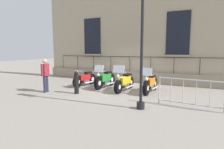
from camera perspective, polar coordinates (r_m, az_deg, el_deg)
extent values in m
plane|color=gray|center=(10.16, 1.20, -4.15)|extent=(60.00, 60.00, 0.00)
cube|color=tan|center=(12.41, 6.30, 13.56)|extent=(0.60, 12.95, 6.75)
cube|color=gray|center=(12.10, 5.50, -0.64)|extent=(0.20, 12.95, 0.70)
cube|color=black|center=(11.42, 19.62, 11.92)|extent=(0.06, 1.30, 2.45)
cube|color=gray|center=(11.30, 19.30, 5.50)|extent=(0.24, 1.50, 0.10)
cube|color=black|center=(13.32, -6.09, 11.60)|extent=(0.06, 1.30, 2.45)
cube|color=gray|center=(13.22, -6.19, 6.09)|extent=(0.24, 1.50, 0.10)
cube|color=black|center=(11.95, 5.51, 5.47)|extent=(0.03, 10.88, 0.03)
cylinder|color=black|center=(14.76, -14.80, 3.80)|extent=(0.02, 0.02, 0.94)
cylinder|color=black|center=(13.91, -10.52, 3.71)|extent=(0.02, 0.02, 0.94)
cylinder|color=black|center=(13.16, -5.72, 3.60)|extent=(0.02, 0.02, 0.94)
cylinder|color=black|center=(12.51, -0.39, 3.43)|extent=(0.02, 0.02, 0.94)
cylinder|color=black|center=(11.97, 5.48, 3.22)|extent=(0.02, 0.02, 0.94)
cylinder|color=black|center=(11.57, 11.82, 2.95)|extent=(0.02, 0.02, 0.94)
cylinder|color=black|center=(11.33, 18.51, 2.63)|extent=(0.02, 0.02, 0.94)
cylinder|color=black|center=(11.24, 25.40, 2.26)|extent=(0.02, 0.02, 0.94)
cylinder|color=black|center=(10.40, -10.59, -2.20)|extent=(0.66, 0.21, 0.65)
cylinder|color=silver|center=(10.40, -10.59, -2.20)|extent=(0.24, 0.17, 0.23)
cylinder|color=black|center=(11.34, -6.22, -1.33)|extent=(0.66, 0.21, 0.65)
cylinder|color=silver|center=(11.34, -6.22, -1.33)|extent=(0.24, 0.17, 0.23)
cube|color=red|center=(10.80, -8.50, -0.81)|extent=(0.85, 0.34, 0.29)
cube|color=#4C4C51|center=(10.90, -8.13, -1.88)|extent=(0.51, 0.25, 0.23)
cube|color=black|center=(11.02, -7.37, 0.57)|extent=(0.48, 0.27, 0.10)
cylinder|color=silver|center=(10.39, -10.44, -0.55)|extent=(0.17, 0.08, 0.60)
cylinder|color=silver|center=(10.39, -10.29, 1.10)|extent=(0.10, 0.54, 0.04)
sphere|color=white|center=(10.33, -10.72, 0.05)|extent=(0.16, 0.16, 0.16)
cylinder|color=silver|center=(10.95, -7.06, -2.42)|extent=(0.74, 0.17, 0.08)
cylinder|color=black|center=(9.66, -4.14, -2.64)|extent=(0.72, 0.15, 0.71)
cylinder|color=silver|center=(9.66, -4.14, -2.64)|extent=(0.26, 0.15, 0.25)
cylinder|color=black|center=(10.80, -0.26, -1.54)|extent=(0.72, 0.15, 0.71)
cylinder|color=silver|center=(10.80, -0.26, -1.54)|extent=(0.26, 0.15, 0.25)
cube|color=#1E842D|center=(10.15, -2.24, -0.87)|extent=(0.94, 0.34, 0.36)
cube|color=#4C4C51|center=(10.27, -1.95, -2.22)|extent=(0.57, 0.26, 0.25)
cube|color=black|center=(10.44, -1.19, 0.62)|extent=(0.53, 0.29, 0.10)
cylinder|color=silver|center=(9.65, -3.99, -0.83)|extent=(0.16, 0.07, 0.61)
cylinder|color=silver|center=(9.65, -3.85, 0.99)|extent=(0.07, 0.64, 0.04)
sphere|color=white|center=(9.57, -4.23, -0.15)|extent=(0.16, 0.16, 0.16)
cylinder|color=silver|center=(10.37, -0.67, -2.82)|extent=(0.84, 0.12, 0.08)
cube|color=silver|center=(9.59, -4.05, 1.84)|extent=(0.15, 0.53, 0.36)
cylinder|color=black|center=(8.80, 1.93, -3.83)|extent=(0.65, 0.18, 0.64)
cylinder|color=silver|center=(8.80, 1.93, -3.83)|extent=(0.23, 0.18, 0.23)
cylinder|color=black|center=(10.12, 5.58, -2.39)|extent=(0.65, 0.18, 0.64)
cylinder|color=silver|center=(10.12, 5.58, -2.39)|extent=(0.23, 0.18, 0.23)
cube|color=gold|center=(9.37, 3.77, -1.78)|extent=(1.03, 0.36, 0.36)
cube|color=#4C4C51|center=(9.50, 4.01, -3.20)|extent=(0.62, 0.28, 0.23)
cube|color=black|center=(9.70, 4.77, -0.08)|extent=(0.58, 0.31, 0.10)
cylinder|color=silver|center=(8.79, 2.08, -1.53)|extent=(0.16, 0.07, 0.71)
cylinder|color=silver|center=(8.78, 2.23, 0.77)|extent=(0.06, 0.70, 0.04)
sphere|color=white|center=(8.70, 1.88, -0.49)|extent=(0.16, 0.16, 0.16)
cylinder|color=silver|center=(9.64, 5.45, -3.75)|extent=(0.92, 0.12, 0.08)
cube|color=silver|center=(8.71, 2.07, 1.71)|extent=(0.15, 0.58, 0.36)
cylinder|color=black|center=(8.61, 10.50, -4.12)|extent=(0.68, 0.18, 0.67)
cylinder|color=silver|center=(8.61, 10.50, -4.12)|extent=(0.24, 0.18, 0.24)
cylinder|color=black|center=(9.83, 12.79, -2.74)|extent=(0.68, 0.18, 0.67)
cylinder|color=silver|center=(9.83, 12.79, -2.74)|extent=(0.24, 0.18, 0.24)
cube|color=orange|center=(9.13, 11.67, -2.13)|extent=(0.88, 0.29, 0.34)
cube|color=#4C4C51|center=(9.27, 11.80, -3.53)|extent=(0.53, 0.23, 0.24)
cube|color=black|center=(9.44, 12.31, -0.62)|extent=(0.50, 0.25, 0.10)
cylinder|color=silver|center=(8.60, 10.64, -2.12)|extent=(0.16, 0.07, 0.60)
cylinder|color=silver|center=(8.60, 10.79, -0.11)|extent=(0.06, 0.56, 0.04)
sphere|color=white|center=(8.51, 10.52, -1.41)|extent=(0.16, 0.16, 0.16)
cylinder|color=silver|center=(9.41, 12.90, -4.13)|extent=(0.78, 0.11, 0.08)
cube|color=silver|center=(8.53, 10.70, 0.84)|extent=(0.14, 0.47, 0.36)
cylinder|color=black|center=(6.67, 8.79, -9.41)|extent=(0.28, 0.28, 0.24)
cylinder|color=black|center=(6.38, 9.16, 8.56)|extent=(0.10, 0.10, 4.35)
cylinder|color=#B7B7BF|center=(7.37, 14.36, -4.67)|extent=(0.05, 0.05, 1.05)
cylinder|color=#B7B7BF|center=(7.05, 22.93, -1.48)|extent=(0.25, 2.16, 0.04)
cylinder|color=#B7B7BF|center=(7.23, 22.58, -8.31)|extent=(0.25, 2.16, 0.04)
cylinder|color=#B7B7BF|center=(7.25, 17.66, -4.39)|extent=(0.02, 0.02, 0.87)
cylinder|color=#B7B7BF|center=(7.16, 21.04, -4.68)|extent=(0.02, 0.02, 0.87)
cylinder|color=#B7B7BF|center=(7.10, 24.49, -4.95)|extent=(0.02, 0.02, 0.87)
cylinder|color=#B7B7BF|center=(7.07, 27.98, -5.21)|extent=(0.02, 0.02, 0.87)
cylinder|color=black|center=(8.93, -10.87, -2.87)|extent=(0.21, 0.21, 0.93)
sphere|color=black|center=(8.85, -10.95, 0.36)|extent=(0.19, 0.19, 0.19)
cylinder|color=#23283D|center=(9.59, -19.97, -2.84)|extent=(0.14, 0.14, 0.81)
cylinder|color=#23283D|center=(9.71, -19.39, -2.68)|extent=(0.14, 0.14, 0.81)
cube|color=maroon|center=(9.56, -19.86, 1.34)|extent=(0.39, 0.27, 0.58)
sphere|color=tan|center=(9.52, -19.98, 3.90)|extent=(0.22, 0.22, 0.22)
cylinder|color=maroon|center=(9.38, -20.69, 1.38)|extent=(0.09, 0.09, 0.55)
cylinder|color=maroon|center=(9.73, -19.08, 1.65)|extent=(0.09, 0.09, 0.55)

